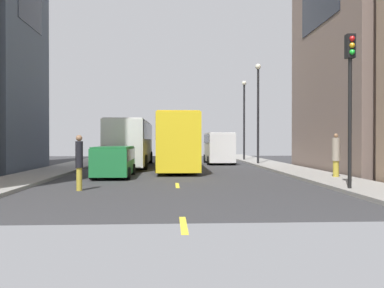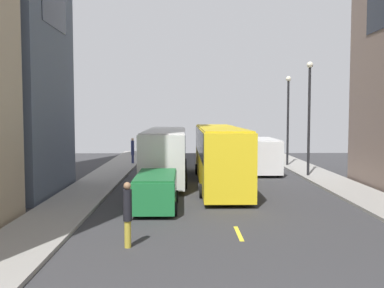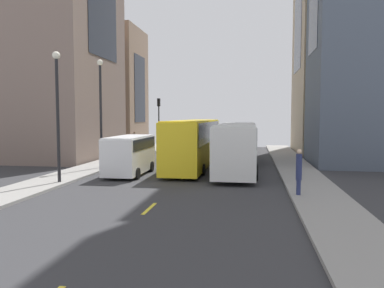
{
  "view_description": "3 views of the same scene",
  "coord_description": "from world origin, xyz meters",
  "px_view_note": "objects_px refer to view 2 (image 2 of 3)",
  "views": [
    {
      "loc": [
        -0.31,
        -30.62,
        1.98
      ],
      "look_at": [
        1.19,
        -2.02,
        1.7
      ],
      "focal_mm": 38.9,
      "sensor_mm": 36.0,
      "label": 1
    },
    {
      "loc": [
        -1.99,
        -28.48,
        4.39
      ],
      "look_at": [
        -1.5,
        0.25,
        2.43
      ],
      "focal_mm": 41.22,
      "sensor_mm": 36.0,
      "label": 2
    },
    {
      "loc": [
        -4.22,
        27.81,
        3.88
      ],
      "look_at": [
        0.49,
        -2.07,
        1.67
      ],
      "focal_mm": 35.37,
      "sensor_mm": 36.0,
      "label": 3
    }
  ],
  "objects_px": {
    "city_bus_white": "(166,150)",
    "pedestrian_crossing_mid": "(133,150)",
    "streetcar_yellow": "(219,150)",
    "delivery_van_white": "(262,153)",
    "pedestrian_crossing_near": "(128,212)",
    "car_green_0": "(156,188)"
  },
  "relations": [
    {
      "from": "delivery_van_white",
      "to": "pedestrian_crossing_mid",
      "type": "distance_m",
      "value": 11.64
    },
    {
      "from": "delivery_van_white",
      "to": "pedestrian_crossing_near",
      "type": "xyz_separation_m",
      "value": [
        -7.6,
        -18.06,
        -0.32
      ]
    },
    {
      "from": "city_bus_white",
      "to": "pedestrian_crossing_mid",
      "type": "height_order",
      "value": "city_bus_white"
    },
    {
      "from": "city_bus_white",
      "to": "pedestrian_crossing_near",
      "type": "height_order",
      "value": "city_bus_white"
    },
    {
      "from": "pedestrian_crossing_mid",
      "to": "streetcar_yellow",
      "type": "bearing_deg",
      "value": -50.74
    },
    {
      "from": "delivery_van_white",
      "to": "pedestrian_crossing_near",
      "type": "relative_size",
      "value": 2.46
    },
    {
      "from": "city_bus_white",
      "to": "pedestrian_crossing_near",
      "type": "distance_m",
      "value": 15.22
    },
    {
      "from": "city_bus_white",
      "to": "car_green_0",
      "type": "height_order",
      "value": "city_bus_white"
    },
    {
      "from": "streetcar_yellow",
      "to": "car_green_0",
      "type": "height_order",
      "value": "streetcar_yellow"
    },
    {
      "from": "pedestrian_crossing_mid",
      "to": "delivery_van_white",
      "type": "bearing_deg",
      "value": -21.26
    },
    {
      "from": "city_bus_white",
      "to": "pedestrian_crossing_near",
      "type": "relative_size",
      "value": 5.77
    },
    {
      "from": "city_bus_white",
      "to": "pedestrian_crossing_mid",
      "type": "xyz_separation_m",
      "value": [
        -3.23,
        8.45,
        -0.68
      ]
    },
    {
      "from": "city_bus_white",
      "to": "pedestrian_crossing_near",
      "type": "bearing_deg",
      "value": -92.33
    },
    {
      "from": "delivery_van_white",
      "to": "city_bus_white",
      "type": "bearing_deg",
      "value": -157.66
    },
    {
      "from": "pedestrian_crossing_near",
      "to": "streetcar_yellow",
      "type": "bearing_deg",
      "value": 16.88
    },
    {
      "from": "streetcar_yellow",
      "to": "pedestrian_crossing_mid",
      "type": "height_order",
      "value": "streetcar_yellow"
    },
    {
      "from": "streetcar_yellow",
      "to": "pedestrian_crossing_mid",
      "type": "xyz_separation_m",
      "value": [
        -6.6,
        10.63,
        -0.79
      ]
    },
    {
      "from": "streetcar_yellow",
      "to": "car_green_0",
      "type": "distance_m",
      "value": 7.98
    },
    {
      "from": "city_bus_white",
      "to": "pedestrian_crossing_mid",
      "type": "relative_size",
      "value": 5.74
    },
    {
      "from": "city_bus_white",
      "to": "streetcar_yellow",
      "type": "bearing_deg",
      "value": -32.84
    },
    {
      "from": "streetcar_yellow",
      "to": "delivery_van_white",
      "type": "height_order",
      "value": "streetcar_yellow"
    },
    {
      "from": "streetcar_yellow",
      "to": "car_green_0",
      "type": "relative_size",
      "value": 3.22
    }
  ]
}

